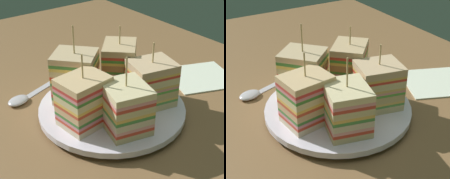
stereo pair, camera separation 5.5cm
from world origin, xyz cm
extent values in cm
cube|color=brown|center=(0.00, 0.00, -0.90)|extent=(115.48, 79.58, 1.80)
cylinder|color=white|center=(0.00, 0.00, 0.40)|extent=(14.89, 14.89, 0.80)
cylinder|color=white|center=(0.00, 0.00, 1.29)|extent=(24.02, 24.02, 0.98)
cube|color=beige|center=(1.39, -6.26, 2.27)|extent=(6.38, 7.47, 0.99)
cube|color=#B2844C|center=(0.97, -2.95, 2.27)|extent=(5.44, 0.95, 0.99)
cube|color=red|center=(1.39, -6.26, 3.01)|extent=(6.38, 7.47, 0.48)
cube|color=pink|center=(1.39, -6.26, 3.49)|extent=(6.38, 7.47, 0.48)
cube|color=#408137|center=(1.39, -6.26, 3.96)|extent=(6.38, 7.47, 0.48)
cube|color=#E1B382|center=(1.39, -6.26, 4.70)|extent=(6.38, 7.47, 0.99)
cube|color=#B2844C|center=(0.97, -2.95, 4.70)|extent=(5.44, 0.95, 0.99)
cube|color=#D94B2F|center=(1.39, -6.26, 5.43)|extent=(6.38, 7.47, 0.48)
cube|color=#FAC852|center=(1.39, -6.26, 5.91)|extent=(6.38, 7.47, 0.48)
cube|color=beige|center=(1.39, -6.26, 6.65)|extent=(6.38, 7.47, 0.99)
cube|color=#B2844C|center=(0.97, -2.95, 6.65)|extent=(5.44, 0.95, 0.99)
cube|color=#3E8633|center=(1.39, -6.26, 7.38)|extent=(6.38, 7.47, 0.48)
cube|color=pink|center=(1.39, -6.26, 7.86)|extent=(6.38, 7.47, 0.48)
cube|color=red|center=(1.39, -6.26, 8.34)|extent=(6.38, 7.47, 0.48)
cube|color=#E8C18A|center=(1.39, -6.26, 9.07)|extent=(6.38, 7.47, 0.99)
cylinder|color=tan|center=(1.39, -6.26, 11.39)|extent=(0.24, 0.24, 3.66)
cube|color=#D4B680|center=(6.04, -2.15, 2.28)|extent=(8.08, 7.49, 1.01)
cube|color=#9E7242|center=(2.80, -1.34, 2.28)|extent=(1.69, 5.78, 1.01)
cube|color=red|center=(6.04, -2.15, 3.04)|extent=(8.08, 7.49, 0.52)
cube|color=pink|center=(6.04, -2.15, 3.56)|extent=(8.08, 7.49, 0.52)
cube|color=beige|center=(6.04, -2.15, 4.33)|extent=(8.08, 7.49, 1.01)
cube|color=#B2844C|center=(2.80, -1.34, 4.33)|extent=(1.69, 5.78, 1.01)
cube|color=#469247|center=(6.04, -2.15, 5.09)|extent=(8.08, 7.49, 0.52)
cube|color=#F2BF55|center=(6.04, -2.15, 5.61)|extent=(8.08, 7.49, 0.52)
cube|color=beige|center=(6.04, -2.15, 6.37)|extent=(8.08, 7.49, 1.01)
cube|color=#B2844C|center=(2.80, -1.34, 6.37)|extent=(1.69, 5.78, 1.01)
cube|color=#CB3F2F|center=(6.04, -2.15, 7.14)|extent=(8.08, 7.49, 0.52)
cube|color=pink|center=(6.04, -2.15, 7.66)|extent=(8.08, 7.49, 0.52)
cube|color=beige|center=(6.04, -2.15, 8.42)|extent=(8.08, 7.49, 1.01)
cylinder|color=tan|center=(6.04, -2.15, 11.13)|extent=(0.24, 0.24, 4.41)
cube|color=beige|center=(3.16, 5.58, 2.35)|extent=(7.30, 8.00, 1.14)
cube|color=#B2844C|center=(2.40, 2.33, 2.35)|extent=(5.69, 1.59, 1.14)
cube|color=#559F48|center=(3.16, 5.58, 3.12)|extent=(7.30, 8.00, 0.41)
cube|color=#F4BF5A|center=(3.16, 5.58, 3.53)|extent=(7.30, 8.00, 0.41)
cube|color=#D6BB7A|center=(3.16, 5.58, 4.30)|extent=(7.30, 8.00, 1.14)
cube|color=#9E7242|center=(2.40, 2.33, 4.30)|extent=(5.69, 1.59, 1.14)
cube|color=#56B03E|center=(3.16, 5.58, 5.07)|extent=(7.30, 8.00, 0.41)
cube|color=pink|center=(3.16, 5.58, 5.48)|extent=(7.30, 8.00, 0.41)
cube|color=#EABE60|center=(3.16, 5.58, 5.89)|extent=(7.30, 8.00, 0.41)
cube|color=beige|center=(3.16, 5.58, 6.66)|extent=(7.30, 8.00, 1.14)
cube|color=#9E7242|center=(2.40, 2.33, 6.66)|extent=(5.69, 1.59, 1.14)
cube|color=red|center=(3.16, 5.58, 7.43)|extent=(7.30, 8.00, 0.41)
cube|color=#F0C154|center=(3.16, 5.58, 7.84)|extent=(7.30, 8.00, 0.41)
cube|color=beige|center=(3.16, 5.58, 8.61)|extent=(7.30, 8.00, 1.14)
cylinder|color=tan|center=(3.16, 5.58, 10.84)|extent=(0.24, 0.24, 3.32)
cube|color=beige|center=(-4.21, 4.85, 2.32)|extent=(8.72, 8.66, 1.09)
cube|color=#B2844C|center=(-1.77, 2.55, 2.32)|extent=(3.87, 4.09, 1.09)
cube|color=#FAD955|center=(-4.21, 4.85, 3.11)|extent=(8.72, 8.66, 0.49)
cube|color=red|center=(-4.21, 4.85, 3.59)|extent=(8.72, 8.66, 0.49)
cube|color=beige|center=(-4.21, 4.85, 4.38)|extent=(8.72, 8.66, 1.09)
cube|color=#B2844C|center=(-1.77, 2.55, 4.38)|extent=(3.87, 4.09, 1.09)
cube|color=yellow|center=(-4.21, 4.85, 5.16)|extent=(8.72, 8.66, 0.49)
cube|color=pink|center=(-4.21, 4.85, 5.65)|extent=(8.72, 8.66, 0.49)
cube|color=#4B9D42|center=(-4.21, 4.85, 6.13)|extent=(8.72, 8.66, 0.49)
cube|color=beige|center=(-4.21, 4.85, 6.92)|extent=(8.72, 8.66, 1.09)
cube|color=#B2844C|center=(-1.77, 2.55, 6.92)|extent=(3.87, 4.09, 1.09)
cube|color=#EFC954|center=(-4.21, 4.85, 7.71)|extent=(8.72, 8.66, 0.49)
cube|color=green|center=(-4.21, 4.85, 8.19)|extent=(8.72, 8.66, 0.49)
cube|color=red|center=(-4.21, 4.85, 8.68)|extent=(8.72, 8.66, 0.49)
cube|color=#D7B683|center=(-4.21, 4.85, 9.46)|extent=(8.72, 8.66, 1.09)
cylinder|color=tan|center=(-4.21, 4.85, 11.60)|extent=(0.24, 0.24, 3.20)
cube|color=beige|center=(-5.48, -3.34, 2.27)|extent=(9.09, 9.05, 0.97)
cube|color=#B2844C|center=(-3.02, -1.07, 2.27)|extent=(4.19, 4.51, 0.97)
cube|color=#3C8B3C|center=(-5.48, -3.34, 3.03)|extent=(9.09, 9.05, 0.55)
cube|color=red|center=(-5.48, -3.34, 3.58)|extent=(9.09, 9.05, 0.55)
cube|color=#DC8C8B|center=(-5.48, -3.34, 4.13)|extent=(9.09, 9.05, 0.55)
cube|color=#CEC57E|center=(-5.48, -3.34, 4.89)|extent=(9.09, 9.05, 0.97)
cube|color=#B2844C|center=(-3.02, -1.07, 4.89)|extent=(4.19, 4.51, 0.97)
cube|color=#4B8A41|center=(-5.48, -3.34, 5.65)|extent=(9.09, 9.05, 0.55)
cube|color=#EEBE5E|center=(-5.48, -3.34, 6.21)|extent=(9.09, 9.05, 0.55)
cube|color=red|center=(-5.48, -3.34, 6.76)|extent=(9.09, 9.05, 0.55)
cube|color=beige|center=(-5.48, -3.34, 7.52)|extent=(9.09, 9.05, 0.97)
cube|color=#B2844C|center=(-3.02, -1.07, 7.52)|extent=(4.19, 4.51, 0.97)
cube|color=#E4CA58|center=(-5.48, -3.34, 8.28)|extent=(9.09, 9.05, 0.55)
cube|color=#3C8537|center=(-5.48, -3.34, 8.83)|extent=(9.09, 9.05, 0.55)
cube|color=#D5B88A|center=(-5.48, -3.34, 9.59)|extent=(9.09, 9.05, 0.97)
cylinder|color=tan|center=(-5.48, -3.34, 12.40)|extent=(0.24, 0.24, 4.64)
cylinder|color=#EBCF72|center=(-1.14, -0.42, 2.09)|extent=(4.35, 4.36, 0.51)
cylinder|color=#E8CD73|center=(-0.05, -2.41, 2.66)|extent=(4.09, 4.12, 0.95)
cylinder|color=#EBCD67|center=(0.43, -0.15, 2.89)|extent=(4.11, 4.11, 0.33)
cylinder|color=#F0CD7C|center=(-1.73, -0.10, 3.91)|extent=(4.09, 4.05, 1.08)
cube|color=silver|center=(-15.26, -4.03, 0.12)|extent=(5.05, 11.27, 0.25)
ellipsoid|color=silver|center=(-12.76, -10.96, 0.50)|extent=(4.06, 4.73, 1.00)
cube|color=white|center=(0.56, 21.92, 0.25)|extent=(14.90, 15.49, 0.50)
camera|label=1|loc=(37.51, -28.77, 32.53)|focal=54.85mm
camera|label=2|loc=(40.58, -24.24, 32.53)|focal=54.85mm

